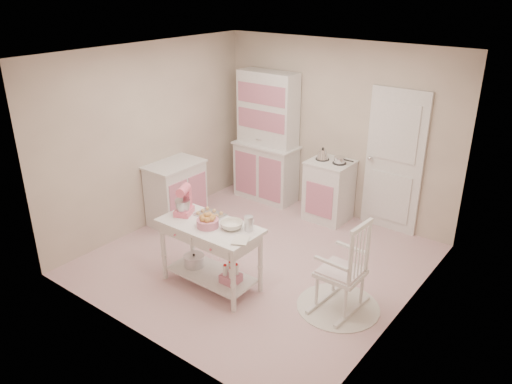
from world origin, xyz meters
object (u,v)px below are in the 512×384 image
at_px(bread_basket, 208,223).
at_px(rocking_chair, 341,264).
at_px(base_cabinet, 176,193).
at_px(stand_mixer, 183,201).
at_px(hutch, 266,138).
at_px(work_table, 211,255).
at_px(stove, 329,190).

bearing_deg(bread_basket, rocking_chair, 22.17).
bearing_deg(base_cabinet, bread_basket, -32.51).
relative_size(stand_mixer, bread_basket, 1.36).
xyz_separation_m(hutch, bread_basket, (1.02, -2.49, -0.19)).
bearing_deg(work_table, hutch, 112.32).
xyz_separation_m(base_cabinet, work_table, (1.54, -0.94, -0.06)).
bearing_deg(stove, stand_mixer, -104.59).
distance_m(hutch, work_table, 2.72).
relative_size(stove, rocking_chair, 0.84).
relative_size(stove, bread_basket, 3.68).
bearing_deg(hutch, work_table, -67.68).
relative_size(work_table, bread_basket, 4.80).
bearing_deg(hutch, rocking_chair, -38.53).
bearing_deg(bread_basket, hutch, 112.31).
height_order(rocking_chair, stand_mixer, stand_mixer).
bearing_deg(rocking_chair, stand_mixer, -161.24).
distance_m(stove, bread_basket, 2.48).
bearing_deg(stove, bread_basket, -94.15).
relative_size(hutch, stove, 2.26).
bearing_deg(work_table, stand_mixer, 177.27).
bearing_deg(work_table, base_cabinet, 148.49).
relative_size(rocking_chair, stand_mixer, 3.24).
xyz_separation_m(base_cabinet, stand_mixer, (1.12, -0.92, 0.51)).
bearing_deg(stand_mixer, stove, 51.82).
xyz_separation_m(rocking_chair, work_table, (-1.41, -0.52, -0.15)).
bearing_deg(base_cabinet, stand_mixer, -39.55).
height_order(rocking_chair, bread_basket, rocking_chair).
relative_size(base_cabinet, work_table, 0.77).
distance_m(base_cabinet, work_table, 1.80).
bearing_deg(stand_mixer, hutch, 79.93).
height_order(rocking_chair, work_table, rocking_chair).
xyz_separation_m(stove, stand_mixer, (-0.62, -2.37, 0.51)).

